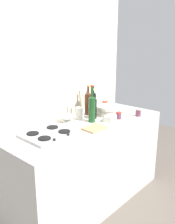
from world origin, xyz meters
TOP-DOWN VIEW (x-y plane):
  - ground_plane at (0.00, 0.00)m, footprint 6.00×6.00m
  - counter_block at (0.00, 0.00)m, footprint 1.80×0.70m
  - backsplash_panel at (0.00, 0.38)m, footprint 1.90×0.06m
  - stovetop_hob at (-0.48, 0.02)m, footprint 0.44×0.37m
  - plate_stack at (0.38, 0.04)m, footprint 0.26×0.26m
  - wine_bottle_leftmost at (0.07, -0.00)m, footprint 0.07×0.07m
  - wine_bottle_mid_left at (0.17, 0.07)m, footprint 0.08×0.08m
  - wine_bottle_mid_right at (0.24, 0.21)m, footprint 0.08×0.08m
  - wine_bottle_rightmost at (0.39, 0.26)m, footprint 0.07×0.07m
  - mixing_bowl at (-0.11, 0.19)m, footprint 0.19×0.19m
  - butter_dish at (0.21, -0.13)m, footprint 0.16×0.12m
  - utensil_crock at (0.07, 0.18)m, footprint 0.09×0.09m
  - condiment_jar_front at (0.57, -0.25)m, footprint 0.06×0.06m
  - condiment_jar_rear at (0.63, 0.28)m, footprint 0.08×0.08m
  - condiment_jar_spare at (0.34, -0.15)m, footprint 0.06×0.06m
  - cutting_board at (-0.08, -0.17)m, footprint 0.22×0.17m

SIDE VIEW (x-z plane):
  - ground_plane at x=0.00m, z-range 0.00..0.00m
  - counter_block at x=0.00m, z-range 0.00..0.90m
  - cutting_board at x=-0.08m, z-range 0.90..0.92m
  - stovetop_hob at x=-0.48m, z-range 0.89..0.93m
  - butter_dish at x=0.21m, z-range 0.90..0.96m
  - mixing_bowl at x=-0.11m, z-range 0.90..0.97m
  - condiment_jar_spare at x=0.34m, z-range 0.90..0.98m
  - condiment_jar_rear at x=0.63m, z-range 0.90..0.98m
  - condiment_jar_front at x=0.57m, z-range 0.90..0.99m
  - plate_stack at x=0.38m, z-range 0.90..1.01m
  - utensil_crock at x=0.07m, z-range 0.81..1.12m
  - wine_bottle_rightmost at x=0.39m, z-range 0.86..1.18m
  - wine_bottle_mid_left at x=0.17m, z-range 0.86..1.19m
  - wine_bottle_mid_right at x=0.24m, z-range 0.87..1.21m
  - wine_bottle_leftmost at x=0.07m, z-range 0.86..1.24m
  - backsplash_panel at x=0.00m, z-range 0.00..2.39m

